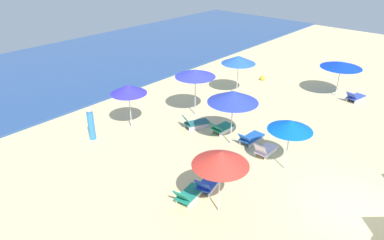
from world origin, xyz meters
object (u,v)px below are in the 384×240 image
at_px(umbrella_1, 341,65).
at_px(umbrella_3, 221,158).
at_px(umbrella_0, 291,125).
at_px(beachgoer_1, 91,124).
at_px(lounge_chair_6_0, 195,123).
at_px(beach_ball_0, 262,78).
at_px(umbrella_2, 233,97).
at_px(lounge_chair_2_0, 251,138).
at_px(lounge_chair_2_1, 221,128).
at_px(umbrella_5, 129,89).
at_px(umbrella_6, 195,73).
at_px(lounge_chair_1_0, 355,97).
at_px(umbrella_4, 239,60).
at_px(lounge_chair_3_0, 188,195).
at_px(lounge_chair_3_1, 207,184).
at_px(lounge_chair_0_0, 265,150).

height_order(umbrella_1, umbrella_3, umbrella_3).
relative_size(umbrella_0, beachgoer_1, 1.37).
distance_m(lounge_chair_6_0, beach_ball_0, 8.64).
bearing_deg(umbrella_2, umbrella_3, -149.13).
bearing_deg(lounge_chair_2_0, umbrella_0, 162.50).
bearing_deg(beach_ball_0, lounge_chair_2_1, -162.79).
distance_m(umbrella_5, lounge_chair_6_0, 3.83).
distance_m(umbrella_3, umbrella_6, 8.11).
distance_m(umbrella_1, beach_ball_0, 5.37).
height_order(lounge_chair_1_0, umbrella_5, umbrella_5).
relative_size(umbrella_3, lounge_chair_6_0, 1.66).
bearing_deg(umbrella_4, umbrella_5, 168.44).
xyz_separation_m(umbrella_1, lounge_chair_2_1, (-8.70, 2.49, -1.78)).
bearing_deg(beach_ball_0, umbrella_4, -177.41).
height_order(lounge_chair_3_0, lounge_chair_3_1, lounge_chair_3_1).
distance_m(lounge_chair_2_1, umbrella_5, 5.06).
bearing_deg(lounge_chair_0_0, umbrella_6, -11.43).
xyz_separation_m(umbrella_1, beach_ball_0, (-0.62, 4.99, -1.88)).
bearing_deg(lounge_chair_0_0, lounge_chair_3_1, 85.92).
relative_size(lounge_chair_3_1, umbrella_5, 0.57).
height_order(umbrella_0, umbrella_1, umbrella_0).
height_order(umbrella_5, beachgoer_1, umbrella_5).
height_order(umbrella_2, umbrella_5, umbrella_2).
height_order(umbrella_2, umbrella_4, umbrella_2).
bearing_deg(lounge_chair_6_0, umbrella_4, -54.14).
height_order(umbrella_0, lounge_chair_0_0, umbrella_0).
bearing_deg(lounge_chair_2_1, beach_ball_0, -68.13).
distance_m(lounge_chair_3_0, lounge_chair_3_1, 0.94).
xyz_separation_m(umbrella_4, umbrella_6, (-4.00, 0.04, 0.16)).
relative_size(lounge_chair_2_1, umbrella_6, 0.52).
relative_size(umbrella_2, lounge_chair_2_0, 1.89).
bearing_deg(lounge_chair_6_0, umbrella_6, -24.04).
bearing_deg(umbrella_2, umbrella_5, 113.10).
distance_m(umbrella_4, lounge_chair_6_0, 5.67).
relative_size(lounge_chair_0_0, umbrella_4, 0.51).
distance_m(lounge_chair_2_0, lounge_chair_6_0, 3.11).
distance_m(lounge_chair_3_0, lounge_chair_6_0, 5.88).
relative_size(umbrella_1, lounge_chair_1_0, 1.71).
distance_m(lounge_chair_1_0, umbrella_4, 7.48).
height_order(umbrella_1, umbrella_2, umbrella_2).
distance_m(lounge_chair_2_1, umbrella_6, 3.32).
bearing_deg(umbrella_3, lounge_chair_3_1, 58.58).
bearing_deg(lounge_chair_6_0, beachgoer_1, 79.48).
height_order(umbrella_3, lounge_chair_3_0, umbrella_3).
height_order(umbrella_3, lounge_chair_6_0, umbrella_3).
relative_size(umbrella_3, umbrella_5, 1.06).
relative_size(lounge_chair_1_0, umbrella_3, 0.58).
bearing_deg(lounge_chair_3_1, umbrella_0, -127.69).
bearing_deg(umbrella_2, umbrella_0, -93.69).
height_order(lounge_chair_2_1, beachgoer_1, beachgoer_1).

